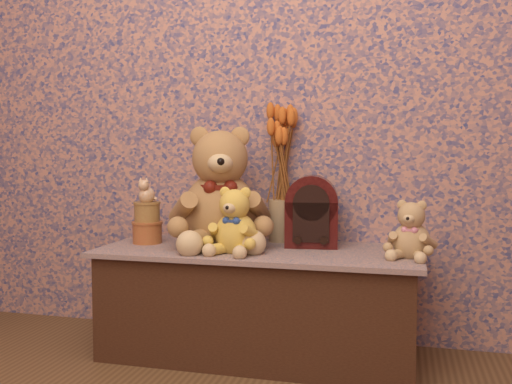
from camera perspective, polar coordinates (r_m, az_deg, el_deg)
display_shelf at (r=2.42m, az=0.30°, el=-10.99°), size 1.33×0.57×0.45m
teddy_large at (r=2.43m, az=-3.65°, el=1.01°), size 0.58×0.63×0.55m
teddy_medium at (r=2.27m, az=-2.04°, el=-2.56°), size 0.25×0.29×0.28m
teddy_small at (r=2.24m, az=15.40°, el=-3.40°), size 0.23×0.26×0.24m
cathedral_radio at (r=2.42m, az=5.64°, el=-1.90°), size 0.24×0.18×0.30m
ceramic_vase at (r=2.55m, az=2.55°, el=-2.89°), size 0.14×0.14×0.19m
dried_stalks at (r=2.53m, az=2.58°, el=4.48°), size 0.31×0.31×0.47m
biscuit_tin_lower at (r=2.55m, az=-10.88°, el=-4.04°), size 0.15×0.15×0.09m
biscuit_tin_upper at (r=2.54m, az=-10.91°, el=-2.02°), size 0.12×0.12×0.09m
cat_figurine at (r=2.53m, az=-10.94°, el=0.23°), size 0.09×0.10×0.11m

